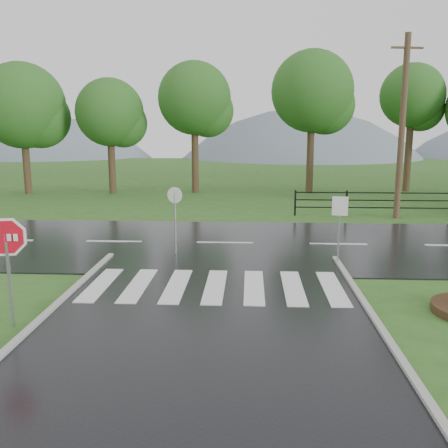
{
  "coord_description": "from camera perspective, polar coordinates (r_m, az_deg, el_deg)",
  "views": [
    {
      "loc": [
        0.87,
        -7.27,
        4.08
      ],
      "look_at": [
        0.18,
        6.0,
        1.5
      ],
      "focal_mm": 40.0,
      "sensor_mm": 36.0,
      "label": 1
    }
  ],
  "objects": [
    {
      "name": "ground",
      "position": [
        8.38,
        -3.52,
        -18.17
      ],
      "size": [
        120.0,
        120.0,
        0.0
      ],
      "primitive_type": "plane",
      "color": "#2D5B1E",
      "rests_on": "ground"
    },
    {
      "name": "main_road",
      "position": [
        17.76,
        0.1,
        -2.29
      ],
      "size": [
        90.0,
        8.0,
        0.04
      ],
      "primitive_type": "cube",
      "color": "black",
      "rests_on": "ground"
    },
    {
      "name": "crosswalk",
      "position": [
        12.94,
        -1.02,
        -7.11
      ],
      "size": [
        6.5,
        2.8,
        0.02
      ],
      "color": "silver",
      "rests_on": "ground"
    },
    {
      "name": "fence_west",
      "position": [
        24.49,
        19.29,
        2.49
      ],
      "size": [
        9.58,
        0.08,
        1.2
      ],
      "color": "black",
      "rests_on": "ground"
    },
    {
      "name": "hills",
      "position": [
        74.93,
        4.9,
        -4.23
      ],
      "size": [
        102.0,
        48.0,
        48.0
      ],
      "color": "slate",
      "rests_on": "ground"
    },
    {
      "name": "treeline",
      "position": [
        31.53,
        3.2,
        3.53
      ],
      "size": [
        83.2,
        5.2,
        10.0
      ],
      "color": "#23591B",
      "rests_on": "ground"
    },
    {
      "name": "stop_sign",
      "position": [
        11.01,
        -23.57,
        -2.33
      ],
      "size": [
        1.06,
        0.27,
        2.45
      ],
      "color": "#939399",
      "rests_on": "ground"
    },
    {
      "name": "reg_sign_small",
      "position": [
        15.14,
        13.07,
        0.82
      ],
      "size": [
        0.45,
        0.14,
        2.09
      ],
      "color": "#939399",
      "rests_on": "ground"
    },
    {
      "name": "reg_sign_round",
      "position": [
        16.01,
        -5.61,
        1.33
      ],
      "size": [
        0.5,
        0.19,
        2.22
      ],
      "color": "#939399",
      "rests_on": "ground"
    },
    {
      "name": "utility_pole_east",
      "position": [
        23.73,
        19.69,
        10.4
      ],
      "size": [
        1.43,
        0.33,
        8.06
      ],
      "color": "#473523",
      "rests_on": "ground"
    }
  ]
}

